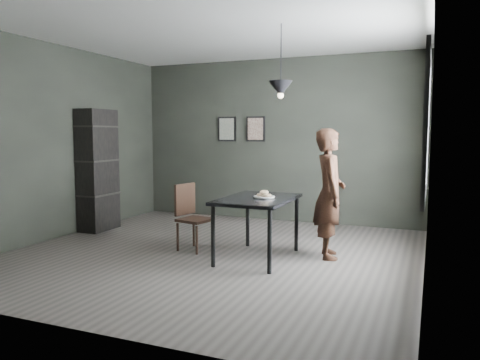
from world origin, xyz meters
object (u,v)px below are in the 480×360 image
at_px(white_plate, 264,197).
at_px(wood_chair, 190,212).
at_px(cafe_table, 257,204).
at_px(pendant_lamp, 281,89).
at_px(shelf_unit, 98,170).
at_px(woman, 329,193).

bearing_deg(white_plate, wood_chair, 175.67).
distance_m(cafe_table, pendant_lamp, 1.41).
bearing_deg(white_plate, shelf_unit, 167.83).
relative_size(wood_chair, pendant_lamp, 1.00).
height_order(white_plate, pendant_lamp, pendant_lamp).
xyz_separation_m(woman, pendant_lamp, (-0.54, -0.29, 1.26)).
xyz_separation_m(shelf_unit, pendant_lamp, (3.17, -0.55, 1.10)).
distance_m(shelf_unit, pendant_lamp, 3.40).
bearing_deg(woman, white_plate, 100.56).
distance_m(wood_chair, shelf_unit, 2.08).
relative_size(cafe_table, woman, 0.76).
height_order(white_plate, wood_chair, wood_chair).
relative_size(woman, wood_chair, 1.83).
bearing_deg(cafe_table, shelf_unit, 167.38).
bearing_deg(shelf_unit, pendant_lamp, -10.95).
bearing_deg(shelf_unit, white_plate, -13.21).
relative_size(cafe_table, pendant_lamp, 1.39).
height_order(cafe_table, shelf_unit, shelf_unit).
height_order(woman, pendant_lamp, pendant_lamp).
relative_size(wood_chair, shelf_unit, 0.46).
distance_m(woman, pendant_lamp, 1.40).
relative_size(cafe_table, white_plate, 5.22).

